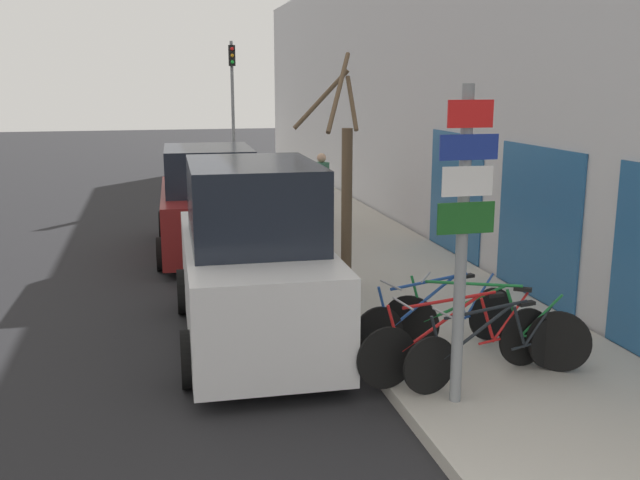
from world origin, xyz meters
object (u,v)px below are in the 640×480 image
at_px(signpost, 463,233).
at_px(bicycle_0, 494,348).
at_px(pedestrian_near, 322,183).
at_px(parked_car_0, 253,263).
at_px(street_tree, 345,189).
at_px(traffic_light, 233,93).
at_px(bicycle_2, 482,328).
at_px(bicycle_3, 437,319).
at_px(bicycle_1, 459,342).
at_px(parked_car_1, 209,205).

bearing_deg(signpost, bicycle_0, 32.58).
bearing_deg(pedestrian_near, signpost, 92.12).
distance_m(parked_car_0, street_tree, 2.56).
bearing_deg(parked_car_0, traffic_light, 85.77).
height_order(bicycle_0, bicycle_2, bicycle_2).
xyz_separation_m(bicycle_0, parked_car_0, (-2.33, 2.22, 0.55)).
bearing_deg(parked_car_0, bicycle_2, -32.97).
bearing_deg(bicycle_3, street_tree, -7.45).
distance_m(bicycle_3, parked_car_0, 2.46).
relative_size(parked_car_0, pedestrian_near, 2.70).
height_order(signpost, bicycle_1, signpost).
xyz_separation_m(parked_car_0, traffic_light, (1.42, 14.28, 1.96)).
bearing_deg(bicycle_1, pedestrian_near, -11.51).
bearing_deg(parked_car_1, pedestrian_near, 33.73).
bearing_deg(parked_car_1, bicycle_0, -70.09).
xyz_separation_m(bicycle_1, parked_car_1, (-2.13, 7.33, 0.41)).
xyz_separation_m(parked_car_0, parked_car_1, (-0.13, 5.30, -0.11)).
relative_size(parked_car_1, pedestrian_near, 2.73).
relative_size(bicycle_1, parked_car_0, 0.56).
relative_size(bicycle_3, pedestrian_near, 1.42).
xyz_separation_m(bicycle_2, traffic_light, (-1.02, 15.96, 2.47)).
relative_size(bicycle_1, traffic_light, 0.54).
relative_size(bicycle_0, street_tree, 0.62).
bearing_deg(street_tree, traffic_light, 91.34).
height_order(bicycle_3, street_tree, street_tree).
xyz_separation_m(bicycle_2, street_tree, (-0.73, 3.46, 1.18)).
height_order(parked_car_0, parked_car_1, parked_car_0).
distance_m(pedestrian_near, traffic_light, 7.63).
relative_size(bicycle_3, parked_car_0, 0.53).
bearing_deg(bicycle_0, bicycle_1, 48.52).
height_order(signpost, bicycle_2, signpost).
distance_m(bicycle_3, parked_car_1, 6.91).
bearing_deg(signpost, traffic_light, 90.99).
height_order(parked_car_0, pedestrian_near, parked_car_0).
height_order(parked_car_0, traffic_light, traffic_light).
relative_size(bicycle_1, pedestrian_near, 1.50).
relative_size(signpost, traffic_light, 0.71).
height_order(bicycle_2, bicycle_3, bicycle_2).
height_order(signpost, street_tree, street_tree).
xyz_separation_m(bicycle_1, pedestrian_near, (0.60, 9.03, 0.54)).
relative_size(parked_car_1, traffic_light, 0.99).
height_order(signpost, parked_car_1, signpost).
xyz_separation_m(bicycle_1, parked_car_0, (-2.00, 2.03, 0.52)).
bearing_deg(bicycle_3, parked_car_0, 45.03).
xyz_separation_m(bicycle_0, street_tree, (-0.61, 3.99, 1.21)).
relative_size(bicycle_2, traffic_light, 0.45).
bearing_deg(bicycle_3, traffic_light, -11.65).
relative_size(signpost, parked_car_0, 0.73).
relative_size(bicycle_3, parked_car_1, 0.52).
relative_size(bicycle_1, street_tree, 0.67).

